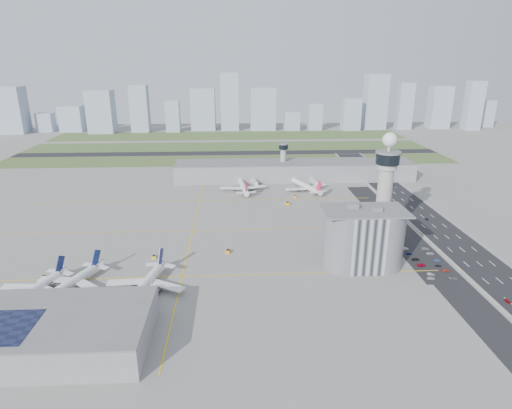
{
  "coord_description": "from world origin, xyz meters",
  "views": [
    {
      "loc": [
        -12.84,
        -220.59,
        102.51
      ],
      "look_at": [
        0.0,
        35.0,
        15.0
      ],
      "focal_mm": 30.0,
      "sensor_mm": 36.0,
      "label": 1
    }
  ],
  "objects_px": {
    "control_tower": "(385,184)",
    "tug_4": "(287,203)",
    "car_lot_4": "(409,253)",
    "car_lot_10": "(430,254)",
    "jet_bridge_far_1": "(310,181)",
    "car_hw_4": "(360,169)",
    "airplane_near_a": "(32,285)",
    "jet_bridge_near_1": "(71,309)",
    "jet_bridge_near_2": "(143,307)",
    "car_lot_7": "(446,270)",
    "admin_building": "(363,238)",
    "car_lot_9": "(437,260)",
    "tug_5": "(295,196)",
    "car_hw_1": "(427,219)",
    "car_lot_1": "(431,274)",
    "secondary_tower": "(283,158)",
    "airplane_near_b": "(69,278)",
    "airplane_near_c": "(144,279)",
    "car_hw_2": "(393,185)",
    "tug_0": "(44,277)",
    "car_lot_6": "(453,278)",
    "airplane_far_a": "(243,183)",
    "car_lot_8": "(438,266)",
    "car_hw_0": "(508,301)",
    "tug_3": "(228,251)",
    "car_lot_2": "(421,265)",
    "tug_1": "(161,263)",
    "airplane_far_b": "(306,183)",
    "car_lot_11": "(425,249)",
    "car_lot_0": "(431,278)",
    "car_lot_3": "(416,259)",
    "jet_bridge_far_0": "(253,181)",
    "tug_2": "(154,257)",
    "car_lot_5": "(405,249)"
  },
  "relations": [
    {
      "from": "control_tower",
      "to": "tug_4",
      "type": "xyz_separation_m",
      "value": [
        -46.51,
        69.69,
        -33.97
      ]
    },
    {
      "from": "car_lot_4",
      "to": "car_lot_10",
      "type": "bearing_deg",
      "value": -89.67
    },
    {
      "from": "jet_bridge_far_1",
      "to": "car_hw_4",
      "type": "xyz_separation_m",
      "value": [
        56.64,
        47.06,
        -2.23
      ]
    },
    {
      "from": "airplane_near_a",
      "to": "jet_bridge_near_1",
      "type": "height_order",
      "value": "airplane_near_a"
    },
    {
      "from": "jet_bridge_near_2",
      "to": "car_lot_7",
      "type": "xyz_separation_m",
      "value": [
        146.36,
        29.79,
        -2.26
      ]
    },
    {
      "from": "admin_building",
      "to": "car_lot_9",
      "type": "distance_m",
      "value": 44.71
    },
    {
      "from": "tug_5",
      "to": "car_hw_1",
      "type": "height_order",
      "value": "tug_5"
    },
    {
      "from": "jet_bridge_near_1",
      "to": "jet_bridge_near_2",
      "type": "distance_m",
      "value": 30.0
    },
    {
      "from": "car_hw_1",
      "to": "car_lot_1",
      "type": "bearing_deg",
      "value": -108.5
    },
    {
      "from": "secondary_tower",
      "to": "airplane_near_b",
      "type": "relative_size",
      "value": 0.74
    },
    {
      "from": "tug_4",
      "to": "car_hw_4",
      "type": "xyz_separation_m",
      "value": [
        83.15,
        101.37,
        -0.45
      ]
    },
    {
      "from": "airplane_near_c",
      "to": "car_lot_9",
      "type": "height_order",
      "value": "airplane_near_c"
    },
    {
      "from": "jet_bridge_far_1",
      "to": "car_hw_2",
      "type": "xyz_separation_m",
      "value": [
        69.64,
        -9.58,
        -2.29
      ]
    },
    {
      "from": "tug_0",
      "to": "car_lot_6",
      "type": "distance_m",
      "value": 200.57
    },
    {
      "from": "airplane_near_a",
      "to": "jet_bridge_far_1",
      "type": "distance_m",
      "value": 237.21
    },
    {
      "from": "jet_bridge_near_2",
      "to": "car_hw_4",
      "type": "height_order",
      "value": "jet_bridge_near_2"
    },
    {
      "from": "car_lot_1",
      "to": "admin_building",
      "type": "bearing_deg",
      "value": 75.85
    },
    {
      "from": "airplane_far_a",
      "to": "car_lot_8",
      "type": "xyz_separation_m",
      "value": [
        98.56,
        -141.06,
        -5.73
      ]
    },
    {
      "from": "tug_0",
      "to": "car_hw_0",
      "type": "xyz_separation_m",
      "value": [
        214.41,
        -31.56,
        -0.47
      ]
    },
    {
      "from": "jet_bridge_far_1",
      "to": "tug_3",
      "type": "relative_size",
      "value": 4.11
    },
    {
      "from": "tug_5",
      "to": "car_lot_8",
      "type": "xyz_separation_m",
      "value": [
        58.18,
        -120.17,
        -0.33
      ]
    },
    {
      "from": "car_lot_8",
      "to": "car_lot_9",
      "type": "relative_size",
      "value": 0.93
    },
    {
      "from": "car_lot_2",
      "to": "airplane_near_c",
      "type": "bearing_deg",
      "value": 90.31
    },
    {
      "from": "tug_1",
      "to": "car_lot_9",
      "type": "relative_size",
      "value": 0.96
    },
    {
      "from": "control_tower",
      "to": "airplane_far_b",
      "type": "bearing_deg",
      "value": 104.53
    },
    {
      "from": "tug_0",
      "to": "admin_building",
      "type": "bearing_deg",
      "value": 148.21
    },
    {
      "from": "tug_4",
      "to": "car_lot_8",
      "type": "relative_size",
      "value": 1.16
    },
    {
      "from": "tug_3",
      "to": "tug_5",
      "type": "relative_size",
      "value": 1.14
    },
    {
      "from": "tug_4",
      "to": "car_lot_4",
      "type": "distance_m",
      "value": 105.15
    },
    {
      "from": "car_lot_10",
      "to": "car_lot_11",
      "type": "height_order",
      "value": "car_lot_11"
    },
    {
      "from": "car_lot_2",
      "to": "airplane_far_b",
      "type": "bearing_deg",
      "value": 8.37
    },
    {
      "from": "tug_5",
      "to": "car_lot_1",
      "type": "distance_m",
      "value": 138.59
    },
    {
      "from": "car_lot_0",
      "to": "car_lot_10",
      "type": "height_order",
      "value": "car_lot_0"
    },
    {
      "from": "jet_bridge_near_2",
      "to": "car_lot_3",
      "type": "relative_size",
      "value": 3.23
    },
    {
      "from": "secondary_tower",
      "to": "admin_building",
      "type": "relative_size",
      "value": 0.76
    },
    {
      "from": "jet_bridge_far_0",
      "to": "tug_1",
      "type": "height_order",
      "value": "jet_bridge_far_0"
    },
    {
      "from": "jet_bridge_far_1",
      "to": "tug_2",
      "type": "relative_size",
      "value": 4.66
    },
    {
      "from": "car_lot_2",
      "to": "car_lot_8",
      "type": "relative_size",
      "value": 1.45
    },
    {
      "from": "car_lot_4",
      "to": "car_lot_8",
      "type": "relative_size",
      "value": 1.08
    },
    {
      "from": "tug_5",
      "to": "car_lot_3",
      "type": "relative_size",
      "value": 0.69
    },
    {
      "from": "car_lot_5",
      "to": "jet_bridge_near_2",
      "type": "bearing_deg",
      "value": 115.47
    },
    {
      "from": "airplane_far_b",
      "to": "car_lot_10",
      "type": "height_order",
      "value": "airplane_far_b"
    },
    {
      "from": "car_lot_0",
      "to": "tug_4",
      "type": "bearing_deg",
      "value": 34.06
    },
    {
      "from": "airplane_near_b",
      "to": "car_lot_2",
      "type": "height_order",
      "value": "airplane_near_b"
    },
    {
      "from": "tug_0",
      "to": "control_tower",
      "type": "bearing_deg",
      "value": 157.33
    },
    {
      "from": "control_tower",
      "to": "car_hw_0",
      "type": "distance_m",
      "value": 84.66
    },
    {
      "from": "airplane_near_c",
      "to": "jet_bridge_far_1",
      "type": "distance_m",
      "value": 205.59
    },
    {
      "from": "airplane_near_a",
      "to": "jet_bridge_far_1",
      "type": "xyz_separation_m",
      "value": [
        157.02,
        177.78,
        -3.01
      ]
    },
    {
      "from": "jet_bridge_far_1",
      "to": "car_lot_4",
      "type": "relative_size",
      "value": 4.09
    },
    {
      "from": "tug_2",
      "to": "car_hw_0",
      "type": "bearing_deg",
      "value": -24.07
    }
  ]
}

